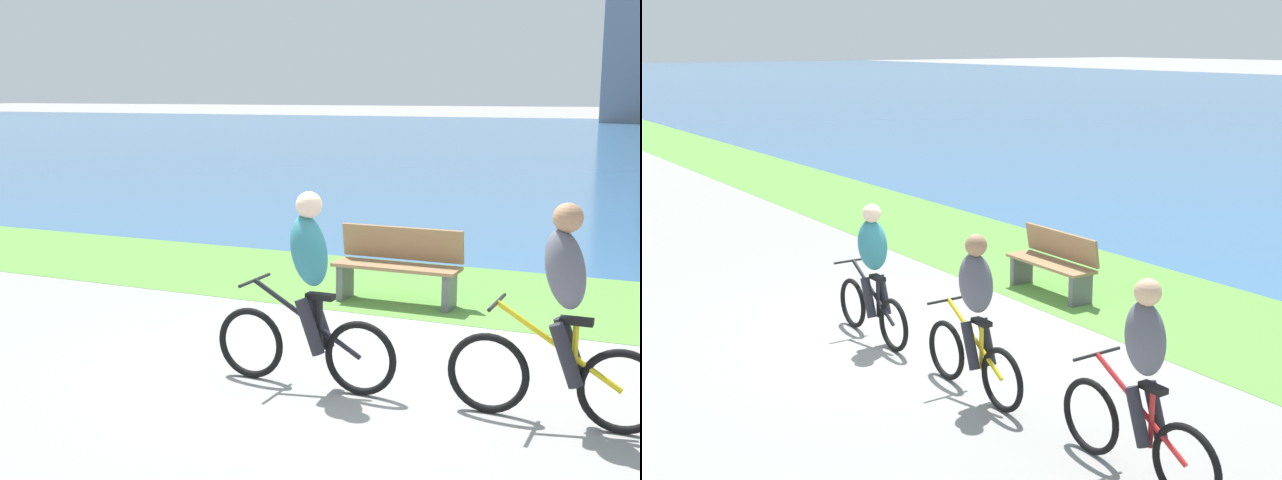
% 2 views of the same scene
% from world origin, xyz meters
% --- Properties ---
extents(ground_plane, '(300.00, 300.00, 0.00)m').
position_xyz_m(ground_plane, '(0.00, 0.00, 0.00)').
color(ground_plane, gray).
extents(grass_strip_bayside, '(120.00, 3.02, 0.01)m').
position_xyz_m(grass_strip_bayside, '(0.00, 3.20, 0.00)').
color(grass_strip_bayside, '#59933D').
rests_on(grass_strip_bayside, ground).
extents(cyclist_lead, '(1.66, 0.52, 1.67)m').
position_xyz_m(cyclist_lead, '(-0.21, -0.70, 0.83)').
color(cyclist_lead, black).
rests_on(cyclist_lead, ground).
extents(cyclist_trailing, '(1.63, 0.52, 1.68)m').
position_xyz_m(cyclist_trailing, '(1.84, -0.65, 0.84)').
color(cyclist_trailing, black).
rests_on(cyclist_trailing, ground).
extents(bench_near_path, '(1.50, 0.47, 0.90)m').
position_xyz_m(bench_near_path, '(-0.48, 2.34, 0.45)').
color(bench_near_path, olive).
rests_on(bench_near_path, ground).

